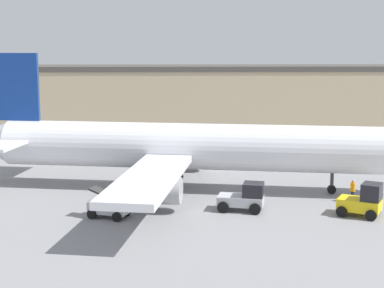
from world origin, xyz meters
name	(u,v)px	position (x,y,z in m)	size (l,w,h in m)	color
ground_plane	(192,189)	(0.00, 0.00, 0.00)	(400.00, 400.00, 0.00)	gray
terminal_building	(116,98)	(-9.59, 34.85, 4.58)	(85.30, 10.52, 9.15)	tan
airplane	(181,147)	(-0.92, 0.16, 3.54)	(38.98, 33.63, 11.24)	white
ground_crew_worker	(353,190)	(12.19, -4.48, 0.92)	(0.38, 0.38, 1.73)	#1E2338
baggage_tug	(363,201)	(11.74, -8.35, 1.09)	(3.41, 3.13, 2.41)	yellow
belt_loader_truck	(112,203)	(-5.82, -8.17, 1.06)	(3.08, 2.54, 2.32)	#B2B2B7
pushback_tug	(245,197)	(3.60, -6.73, 0.99)	(3.58, 2.69, 2.10)	#B2B2B7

